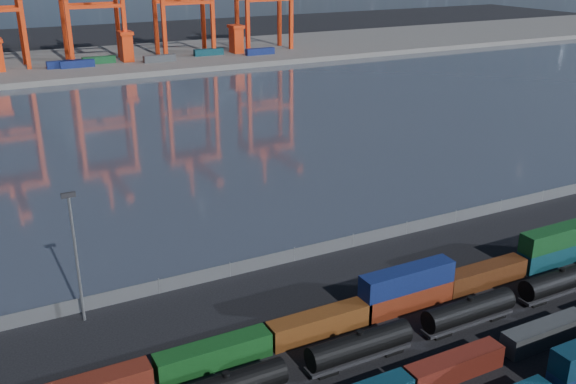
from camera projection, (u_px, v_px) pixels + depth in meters
name	position (u px, v px, depth m)	size (l,w,h in m)	color
ground	(416.00, 366.00, 69.32)	(700.00, 700.00, 0.00)	black
harbor_water	(146.00, 133.00, 156.26)	(700.00, 700.00, 0.00)	#303846
far_quay	(68.00, 64.00, 242.85)	(700.00, 70.00, 2.00)	#514F4C
container_row_north	(389.00, 299.00, 78.58)	(142.34, 2.62, 5.58)	#0F134D
tanker_string	(296.00, 367.00, 65.97)	(121.26, 2.74, 3.92)	black
waterfront_fence	(294.00, 255.00, 92.15)	(160.12, 0.12, 2.20)	#595B5E
yard_light_mast	(76.00, 251.00, 74.56)	(1.60, 0.40, 16.60)	slate
quay_containers	(43.00, 66.00, 225.24)	(172.58, 10.99, 2.60)	navy
straddle_carriers	(64.00, 50.00, 231.06)	(140.00, 7.00, 11.10)	red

